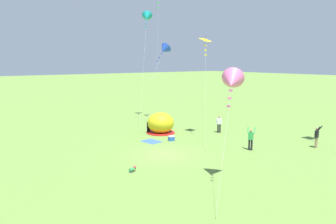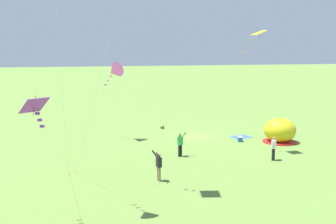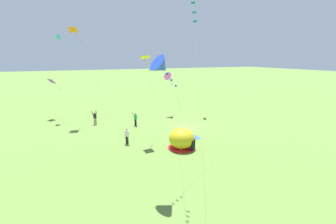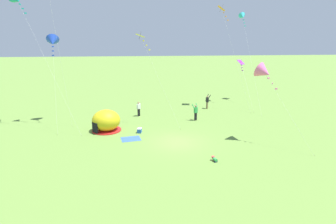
{
  "view_description": "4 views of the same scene",
  "coord_description": "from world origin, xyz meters",
  "px_view_note": "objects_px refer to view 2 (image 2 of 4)",
  "views": [
    {
      "loc": [
        19.95,
        -14.47,
        7.19
      ],
      "look_at": [
        -0.93,
        0.92,
        3.11
      ],
      "focal_mm": 35.0,
      "sensor_mm": 36.0,
      "label": 1
    },
    {
      "loc": [
        11.04,
        33.4,
        7.89
      ],
      "look_at": [
        3.14,
        2.42,
        2.75
      ],
      "focal_mm": 42.0,
      "sensor_mm": 36.0,
      "label": 2
    },
    {
      "loc": [
        -25.5,
        13.81,
        9.07
      ],
      "look_at": [
        0.45,
        2.55,
        2.15
      ],
      "focal_mm": 24.0,
      "sensor_mm": 36.0,
      "label": 3
    },
    {
      "loc": [
        -3.77,
        -21.04,
        8.39
      ],
      "look_at": [
        -0.6,
        1.38,
        2.37
      ],
      "focal_mm": 28.0,
      "sensor_mm": 36.0,
      "label": 4
    }
  ],
  "objects_px": {
    "cooler_box": "(240,139)",
    "person_flying_kite": "(159,165)",
    "kite_purple": "(36,109)",
    "kite_yellow": "(256,37)",
    "person_far_back": "(180,143)",
    "person_with_toddler": "(274,147)",
    "kite_pink": "(114,71)",
    "popup_tent": "(280,131)",
    "toddler_crawling": "(162,127)"
  },
  "relations": [
    {
      "from": "person_with_toddler",
      "to": "person_flying_kite",
      "type": "bearing_deg",
      "value": 14.65
    },
    {
      "from": "popup_tent",
      "to": "kite_pink",
      "type": "distance_m",
      "value": 15.1
    },
    {
      "from": "person_flying_kite",
      "to": "cooler_box",
      "type": "bearing_deg",
      "value": -137.81
    },
    {
      "from": "toddler_crawling",
      "to": "person_far_back",
      "type": "distance_m",
      "value": 10.44
    },
    {
      "from": "person_flying_kite",
      "to": "person_far_back",
      "type": "bearing_deg",
      "value": -119.21
    },
    {
      "from": "cooler_box",
      "to": "toddler_crawling",
      "type": "relative_size",
      "value": 1.09
    },
    {
      "from": "cooler_box",
      "to": "kite_pink",
      "type": "relative_size",
      "value": 0.09
    },
    {
      "from": "cooler_box",
      "to": "person_far_back",
      "type": "xyz_separation_m",
      "value": [
        6.32,
        3.27,
        0.78
      ]
    },
    {
      "from": "toddler_crawling",
      "to": "person_with_toddler",
      "type": "height_order",
      "value": "person_with_toddler"
    },
    {
      "from": "popup_tent",
      "to": "kite_yellow",
      "type": "relative_size",
      "value": 0.3
    },
    {
      "from": "cooler_box",
      "to": "toddler_crawling",
      "type": "distance_m",
      "value": 8.77
    },
    {
      "from": "toddler_crawling",
      "to": "kite_pink",
      "type": "xyz_separation_m",
      "value": [
        5.14,
        3.58,
        5.83
      ]
    },
    {
      "from": "kite_yellow",
      "to": "kite_pink",
      "type": "xyz_separation_m",
      "value": [
        9.74,
        -6.93,
        -2.76
      ]
    },
    {
      "from": "kite_yellow",
      "to": "toddler_crawling",
      "type": "bearing_deg",
      "value": -66.34
    },
    {
      "from": "person_far_back",
      "to": "toddler_crawling",
      "type": "bearing_deg",
      "value": -96.26
    },
    {
      "from": "kite_yellow",
      "to": "cooler_box",
      "type": "bearing_deg",
      "value": -99.61
    },
    {
      "from": "popup_tent",
      "to": "person_with_toddler",
      "type": "relative_size",
      "value": 1.63
    },
    {
      "from": "person_far_back",
      "to": "kite_purple",
      "type": "xyz_separation_m",
      "value": [
        9.23,
        10.01,
        4.41
      ]
    },
    {
      "from": "cooler_box",
      "to": "person_flying_kite",
      "type": "distance_m",
      "value": 12.31
    },
    {
      "from": "popup_tent",
      "to": "person_flying_kite",
      "type": "height_order",
      "value": "popup_tent"
    },
    {
      "from": "popup_tent",
      "to": "kite_purple",
      "type": "relative_size",
      "value": 0.33
    },
    {
      "from": "person_far_back",
      "to": "kite_purple",
      "type": "relative_size",
      "value": 0.22
    },
    {
      "from": "kite_purple",
      "to": "kite_pink",
      "type": "relative_size",
      "value": 1.25
    },
    {
      "from": "kite_purple",
      "to": "kite_pink",
      "type": "bearing_deg",
      "value": -107.32
    },
    {
      "from": "cooler_box",
      "to": "person_flying_kite",
      "type": "bearing_deg",
      "value": 42.19
    },
    {
      "from": "kite_purple",
      "to": "kite_yellow",
      "type": "relative_size",
      "value": 0.9
    },
    {
      "from": "person_with_toddler",
      "to": "kite_purple",
      "type": "height_order",
      "value": "kite_purple"
    },
    {
      "from": "toddler_crawling",
      "to": "person_with_toddler",
      "type": "xyz_separation_m",
      "value": [
        -5.05,
        12.98,
        0.79
      ]
    },
    {
      "from": "person_with_toddler",
      "to": "kite_yellow",
      "type": "bearing_deg",
      "value": -79.8
    },
    {
      "from": "popup_tent",
      "to": "person_far_back",
      "type": "relative_size",
      "value": 1.49
    },
    {
      "from": "popup_tent",
      "to": "kite_yellow",
      "type": "distance_m",
      "value": 8.97
    },
    {
      "from": "person_far_back",
      "to": "kite_pink",
      "type": "relative_size",
      "value": 0.28
    },
    {
      "from": "person_far_back",
      "to": "person_with_toddler",
      "type": "bearing_deg",
      "value": 156.91
    },
    {
      "from": "kite_pink",
      "to": "cooler_box",
      "type": "bearing_deg",
      "value": 161.32
    },
    {
      "from": "kite_purple",
      "to": "kite_pink",
      "type": "xyz_separation_m",
      "value": [
        -5.23,
        -16.78,
        0.61
      ]
    },
    {
      "from": "person_with_toddler",
      "to": "popup_tent",
      "type": "bearing_deg",
      "value": -124.25
    },
    {
      "from": "popup_tent",
      "to": "person_with_toddler",
      "type": "xyz_separation_m",
      "value": [
        3.31,
        4.87,
        -0.03
      ]
    },
    {
      "from": "cooler_box",
      "to": "person_flying_kite",
      "type": "relative_size",
      "value": 0.32
    },
    {
      "from": "cooler_box",
      "to": "person_far_back",
      "type": "bearing_deg",
      "value": 27.37
    },
    {
      "from": "person_flying_kite",
      "to": "kite_pink",
      "type": "bearing_deg",
      "value": -84.07
    },
    {
      "from": "person_flying_kite",
      "to": "kite_purple",
      "type": "height_order",
      "value": "kite_purple"
    },
    {
      "from": "person_with_toddler",
      "to": "kite_pink",
      "type": "height_order",
      "value": "kite_pink"
    },
    {
      "from": "person_far_back",
      "to": "kite_yellow",
      "type": "xyz_separation_m",
      "value": [
        -5.74,
        0.16,
        7.78
      ]
    },
    {
      "from": "person_with_toddler",
      "to": "kite_purple",
      "type": "relative_size",
      "value": 0.2
    },
    {
      "from": "cooler_box",
      "to": "kite_yellow",
      "type": "height_order",
      "value": "kite_yellow"
    },
    {
      "from": "kite_purple",
      "to": "kite_yellow",
      "type": "distance_m",
      "value": 18.24
    },
    {
      "from": "cooler_box",
      "to": "kite_yellow",
      "type": "relative_size",
      "value": 0.06
    },
    {
      "from": "popup_tent",
      "to": "kite_purple",
      "type": "height_order",
      "value": "kite_purple"
    },
    {
      "from": "person_with_toddler",
      "to": "kite_pink",
      "type": "distance_m",
      "value": 14.75
    },
    {
      "from": "cooler_box",
      "to": "kite_purple",
      "type": "xyz_separation_m",
      "value": [
        15.56,
        13.29,
        5.18
      ]
    }
  ]
}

